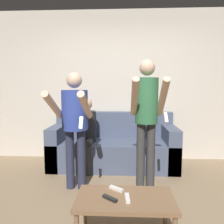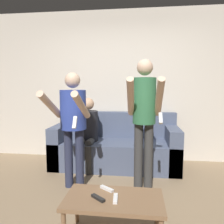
# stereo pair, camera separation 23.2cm
# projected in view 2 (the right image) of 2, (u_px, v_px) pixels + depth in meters

# --- Properties ---
(ground_plane) EXTENTS (14.00, 14.00, 0.00)m
(ground_plane) POSITION_uv_depth(u_px,v_px,m) (107.00, 213.00, 2.33)
(ground_plane) COLOR #937A5B
(wall_back) EXTENTS (6.40, 0.06, 2.70)m
(wall_back) POSITION_uv_depth(u_px,v_px,m) (122.00, 86.00, 4.00)
(wall_back) COLOR beige
(wall_back) RESTS_ON ground_plane
(couch) EXTENTS (2.07, 0.81, 0.89)m
(couch) POSITION_uv_depth(u_px,v_px,m) (115.00, 148.00, 3.71)
(couch) COLOR #4C5670
(couch) RESTS_ON ground_plane
(person_standing_left) EXTENTS (0.45, 0.76, 1.52)m
(person_standing_left) POSITION_uv_depth(u_px,v_px,m) (73.00, 117.00, 2.81)
(person_standing_left) COLOR #282D47
(person_standing_left) RESTS_ON ground_plane
(person_standing_right) EXTENTS (0.40, 0.62, 1.67)m
(person_standing_right) POSITION_uv_depth(u_px,v_px,m) (144.00, 113.00, 2.69)
(person_standing_right) COLOR #383838
(person_standing_right) RESTS_ON ground_plane
(person_seated) EXTENTS (0.32, 0.53, 1.16)m
(person_seated) POSITION_uv_depth(u_px,v_px,m) (88.00, 130.00, 3.56)
(person_seated) COLOR #383838
(person_seated) RESTS_ON ground_plane
(coffee_table) EXTENTS (0.86, 0.46, 0.38)m
(coffee_table) POSITION_uv_depth(u_px,v_px,m) (114.00, 202.00, 1.91)
(coffee_table) COLOR #846042
(coffee_table) RESTS_ON ground_plane
(remote_near) EXTENTS (0.14, 0.12, 0.02)m
(remote_near) POSITION_uv_depth(u_px,v_px,m) (98.00, 198.00, 1.87)
(remote_near) COLOR black
(remote_near) RESTS_ON coffee_table
(remote_mid) EXTENTS (0.05, 0.15, 0.02)m
(remote_mid) POSITION_uv_depth(u_px,v_px,m) (115.00, 198.00, 1.87)
(remote_mid) COLOR white
(remote_mid) RESTS_ON coffee_table
(remote_far) EXTENTS (0.14, 0.12, 0.02)m
(remote_far) POSITION_uv_depth(u_px,v_px,m) (107.00, 189.00, 2.05)
(remote_far) COLOR white
(remote_far) RESTS_ON coffee_table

